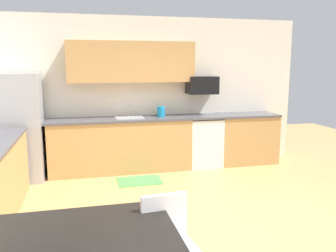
% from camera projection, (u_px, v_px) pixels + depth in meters
% --- Properties ---
extents(ground_plane, '(12.00, 12.00, 0.00)m').
position_uv_depth(ground_plane, '(188.00, 223.00, 4.21)').
color(ground_plane, tan).
extents(wall_back, '(5.80, 0.10, 2.70)m').
position_uv_depth(wall_back, '(147.00, 92.00, 6.52)').
color(wall_back, silver).
rests_on(wall_back, ground).
extents(cabinet_run_back, '(2.43, 0.60, 0.90)m').
position_uv_depth(cabinet_run_back, '(121.00, 146.00, 6.21)').
color(cabinet_run_back, tan).
rests_on(cabinet_run_back, ground).
extents(cabinet_run_back_right, '(1.12, 0.60, 0.90)m').
position_uv_depth(cabinet_run_back_right, '(245.00, 139.00, 6.77)').
color(cabinet_run_back_right, tan).
rests_on(cabinet_run_back_right, ground).
extents(countertop_back, '(4.80, 0.64, 0.04)m').
position_uv_depth(countertop_back, '(151.00, 118.00, 6.26)').
color(countertop_back, '#4C4C51').
rests_on(countertop_back, cabinet_run_back).
extents(upper_cabinets_back, '(2.20, 0.34, 0.70)m').
position_uv_depth(upper_cabinets_back, '(132.00, 62.00, 6.14)').
color(upper_cabinets_back, tan).
extents(refrigerator, '(0.76, 0.70, 1.72)m').
position_uv_depth(refrigerator, '(18.00, 127.00, 5.68)').
color(refrigerator, '#9EA0A5').
rests_on(refrigerator, ground).
extents(oven_range, '(0.60, 0.60, 0.91)m').
position_uv_depth(oven_range, '(203.00, 141.00, 6.57)').
color(oven_range, white).
rests_on(oven_range, ground).
extents(microwave, '(0.54, 0.36, 0.32)m').
position_uv_depth(microwave, '(202.00, 85.00, 6.49)').
color(microwave, black).
extents(sink_basin, '(0.48, 0.40, 0.14)m').
position_uv_depth(sink_basin, '(129.00, 121.00, 6.18)').
color(sink_basin, '#A5A8AD').
rests_on(sink_basin, countertop_back).
extents(sink_faucet, '(0.02, 0.02, 0.24)m').
position_uv_depth(sink_faucet, '(128.00, 111.00, 6.32)').
color(sink_faucet, '#B2B5BA').
rests_on(sink_faucet, countertop_back).
extents(dining_table, '(1.40, 0.90, 0.73)m').
position_uv_depth(dining_table, '(74.00, 242.00, 2.41)').
color(dining_table, black).
rests_on(dining_table, ground).
extents(chair_near_table, '(0.44, 0.44, 0.85)m').
position_uv_depth(chair_near_table, '(169.00, 242.00, 2.74)').
color(chair_near_table, white).
rests_on(chair_near_table, ground).
extents(floor_mat, '(0.70, 0.50, 0.01)m').
position_uv_depth(floor_mat, '(140.00, 181.00, 5.72)').
color(floor_mat, '#4CA54C').
rests_on(floor_mat, ground).
extents(kettle, '(0.14, 0.14, 0.20)m').
position_uv_depth(kettle, '(161.00, 112.00, 6.33)').
color(kettle, '#198CBF').
rests_on(kettle, countertop_back).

